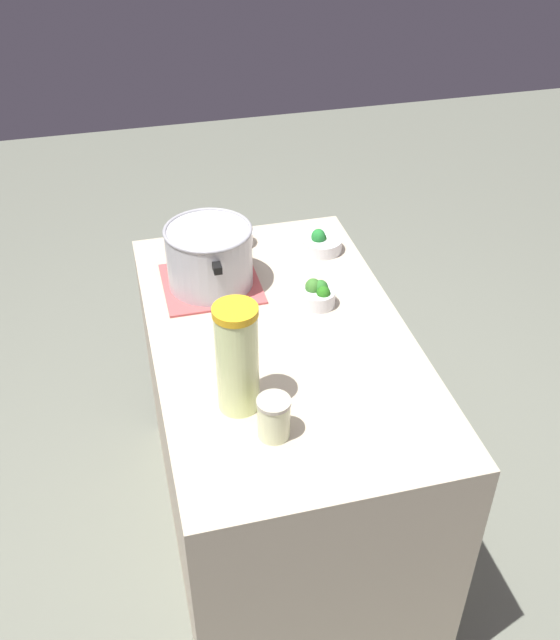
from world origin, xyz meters
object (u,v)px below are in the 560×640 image
at_px(cooking_pot, 209,255).
at_px(lemonade_pitcher, 237,358).
at_px(broccoli_bowl_back, 318,294).
at_px(mason_jar, 274,417).
at_px(broccoli_bowl_front, 321,243).
at_px(broccoli_bowl_center, 238,237).

distance_m(cooking_pot, lemonade_pitcher, 0.57).
bearing_deg(broccoli_bowl_back, cooking_pot, 58.28).
bearing_deg(lemonade_pitcher, cooking_pot, -2.50).
bearing_deg(lemonade_pitcher, broccoli_bowl_back, -40.66).
height_order(mason_jar, broccoli_bowl_back, mason_jar).
relative_size(lemonade_pitcher, broccoli_bowl_front, 2.28).
xyz_separation_m(lemonade_pitcher, broccoli_bowl_back, (0.38, -0.33, -0.12)).
bearing_deg(lemonade_pitcher, mason_jar, -153.86).
bearing_deg(cooking_pot, broccoli_bowl_center, -30.74).
bearing_deg(cooking_pot, broccoli_bowl_back, -121.72).
height_order(cooking_pot, mason_jar, cooking_pot).
height_order(broccoli_bowl_front, broccoli_bowl_back, broccoli_bowl_back).
bearing_deg(cooking_pot, mason_jar, -176.92).
relative_size(broccoli_bowl_front, broccoli_bowl_back, 1.30).
bearing_deg(mason_jar, broccoli_bowl_back, -27.58).
bearing_deg(mason_jar, cooking_pot, 3.08).
height_order(broccoli_bowl_center, broccoli_bowl_back, broccoli_bowl_back).
bearing_deg(broccoli_bowl_front, mason_jar, 155.65).
distance_m(cooking_pot, broccoli_bowl_front, 0.43).
distance_m(broccoli_bowl_front, broccoli_bowl_back, 0.32).
bearing_deg(broccoli_bowl_center, cooking_pot, 149.26).
bearing_deg(mason_jar, lemonade_pitcher, 26.14).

